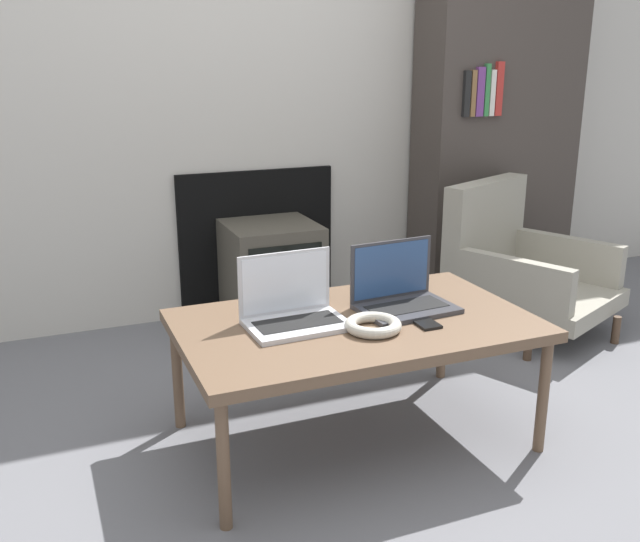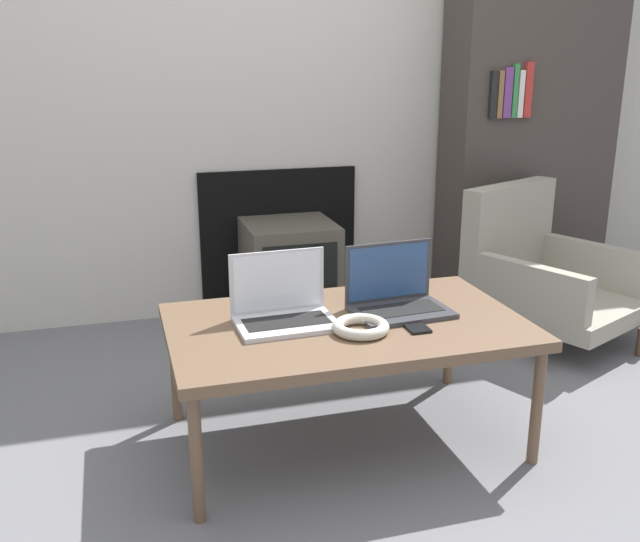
# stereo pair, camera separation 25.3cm
# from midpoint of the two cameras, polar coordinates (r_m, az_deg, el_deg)

# --- Properties ---
(ground_plane) EXTENTS (14.00, 14.00, 0.00)m
(ground_plane) POSITION_cam_midpoint_polar(r_m,az_deg,el_deg) (2.20, 8.58, -17.76)
(ground_plane) COLOR slate
(wall_back) EXTENTS (7.00, 0.08, 2.60)m
(wall_back) POSITION_cam_midpoint_polar(r_m,az_deg,el_deg) (3.47, -3.13, 17.58)
(wall_back) COLOR beige
(wall_back) RESTS_ON ground_plane
(table) EXTENTS (1.13, 0.68, 0.43)m
(table) POSITION_cam_midpoint_polar(r_m,az_deg,el_deg) (2.30, 5.28, -4.84)
(table) COLOR brown
(table) RESTS_ON ground_plane
(laptop_left) EXTENTS (0.32, 0.23, 0.22)m
(laptop_left) POSITION_cam_midpoint_polar(r_m,az_deg,el_deg) (2.26, 0.22, -2.99)
(laptop_left) COLOR silver
(laptop_left) RESTS_ON table
(laptop_right) EXTENTS (0.33, 0.24, 0.22)m
(laptop_right) POSITION_cam_midpoint_polar(r_m,az_deg,el_deg) (2.39, 9.15, -2.06)
(laptop_right) COLOR #38383D
(laptop_right) RESTS_ON table
(headphones) EXTENTS (0.18, 0.18, 0.04)m
(headphones) POSITION_cam_midpoint_polar(r_m,az_deg,el_deg) (2.20, 6.58, -4.53)
(headphones) COLOR beige
(headphones) RESTS_ON table
(phone) EXTENTS (0.07, 0.13, 0.01)m
(phone) POSITION_cam_midpoint_polar(r_m,az_deg,el_deg) (2.28, 10.72, -4.36)
(phone) COLOR black
(phone) RESTS_ON table
(tv) EXTENTS (0.42, 0.42, 0.49)m
(tv) POSITION_cam_midpoint_polar(r_m,az_deg,el_deg) (3.40, -0.31, -0.19)
(tv) COLOR #4C473D
(tv) RESTS_ON ground_plane
(armchair) EXTENTS (0.80, 0.84, 0.68)m
(armchair) POSITION_cam_midpoint_polar(r_m,az_deg,el_deg) (3.44, 19.09, -0.05)
(armchair) COLOR gray
(armchair) RESTS_ON ground_plane
(bookshelf) EXTENTS (0.85, 0.32, 1.74)m
(bookshelf) POSITION_cam_midpoint_polar(r_m,az_deg,el_deg) (3.86, 18.14, 10.55)
(bookshelf) COLOR #3F3833
(bookshelf) RESTS_ON ground_plane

